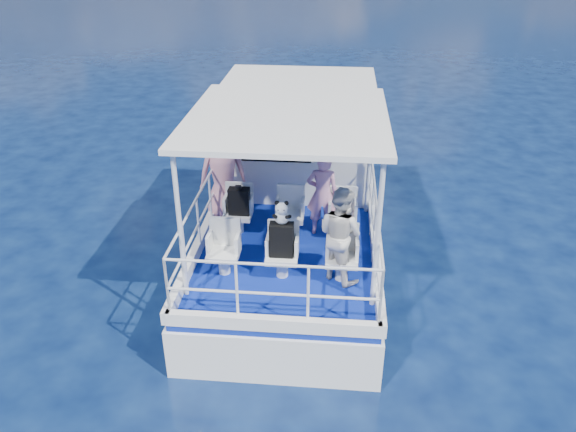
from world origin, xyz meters
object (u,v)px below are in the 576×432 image
object	(u,v)px
passenger_stbd_aft	(340,234)
panda	(282,212)
backpack_center	(282,240)
passenger_port_fwd	(223,174)

from	to	relation	value
passenger_stbd_aft	panda	distance (m)	0.93
passenger_stbd_aft	panda	bearing A→B (deg)	42.47
panda	passenger_stbd_aft	bearing A→B (deg)	2.81
backpack_center	panda	size ratio (longest dim) A/B	1.47
passenger_port_fwd	passenger_stbd_aft	world-z (taller)	passenger_port_fwd
passenger_port_fwd	panda	world-z (taller)	passenger_port_fwd
passenger_port_fwd	backpack_center	size ratio (longest dim) A/B	3.25
backpack_center	passenger_port_fwd	bearing A→B (deg)	123.98
backpack_center	panda	xyz separation A→B (m)	(0.00, 0.02, 0.45)
panda	passenger_port_fwd	bearing A→B (deg)	124.39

